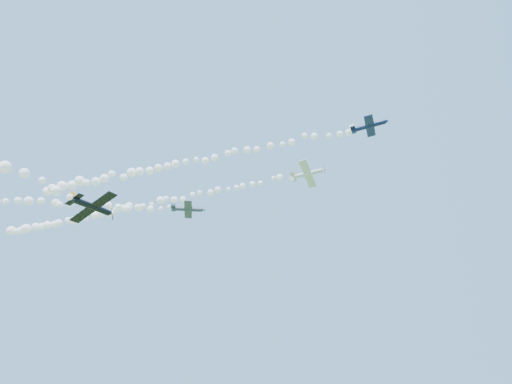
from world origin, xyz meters
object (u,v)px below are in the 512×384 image
(plane_white, at_px, (308,174))
(plane_black, at_px, (93,207))
(plane_navy, at_px, (370,126))
(plane_grey, at_px, (188,209))

(plane_white, xyz_separation_m, plane_black, (-27.33, -26.76, -14.62))
(plane_white, relative_size, plane_navy, 1.00)
(plane_grey, bearing_deg, plane_white, -11.69)
(plane_white, bearing_deg, plane_navy, -29.48)
(plane_navy, distance_m, plane_grey, 37.52)
(plane_white, bearing_deg, plane_grey, -162.95)
(plane_white, height_order, plane_black, plane_white)
(plane_navy, bearing_deg, plane_grey, 176.59)
(plane_black, bearing_deg, plane_grey, -5.16)
(plane_navy, xyz_separation_m, plane_grey, (-36.21, 1.13, -9.76))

